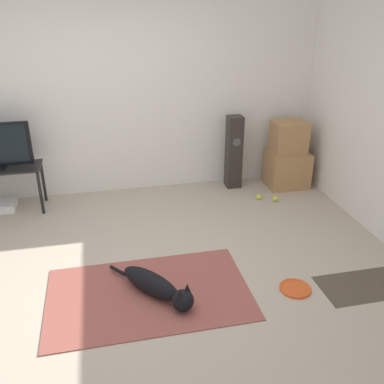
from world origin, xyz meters
TOP-DOWN VIEW (x-y plane):
  - ground_plane at (0.00, 0.00)m, footprint 12.00×12.00m
  - wall_back at (0.00, 2.10)m, footprint 8.00×0.06m
  - area_rug at (0.07, -0.20)m, footprint 1.74×1.07m
  - dog at (0.14, -0.26)m, footprint 0.66×0.78m
  - frisbee at (1.34, -0.42)m, footprint 0.28×0.28m
  - cardboard_box_lower at (2.18, 1.72)m, footprint 0.53×0.42m
  - cardboard_box_upper at (2.17, 1.73)m, footprint 0.43×0.34m
  - floor_speaker at (1.47, 1.85)m, footprint 0.19×0.19m
  - tennis_ball_by_boxes at (1.85, 1.28)m, footprint 0.07×0.07m
  - tennis_ball_near_speaker at (1.67, 1.38)m, footprint 0.07×0.07m
  - game_console at (-1.44, 1.78)m, footprint 0.28×0.27m
  - door_mat at (1.95, -0.50)m, footprint 0.77×0.44m

SIDE VIEW (x-z plane):
  - ground_plane at x=0.00m, z-range 0.00..0.00m
  - door_mat at x=1.95m, z-range 0.00..0.01m
  - area_rug at x=0.07m, z-range 0.00..0.01m
  - frisbee at x=1.34m, z-range 0.00..0.03m
  - tennis_ball_by_boxes at x=1.85m, z-range 0.00..0.07m
  - tennis_ball_near_speaker at x=1.67m, z-range 0.00..0.07m
  - game_console at x=-1.44m, z-range 0.00..0.09m
  - dog at x=0.14m, z-range -0.01..0.23m
  - cardboard_box_lower at x=2.18m, z-range 0.00..0.47m
  - floor_speaker at x=1.47m, z-range 0.00..0.97m
  - cardboard_box_upper at x=2.17m, z-range 0.47..0.89m
  - wall_back at x=0.00m, z-range 0.00..2.55m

